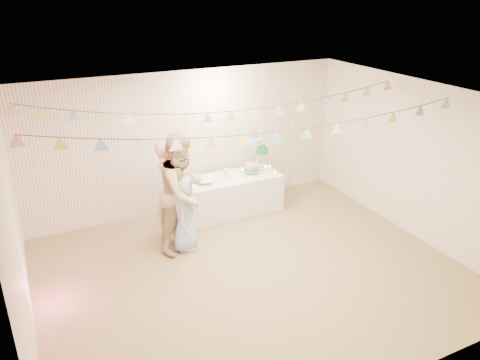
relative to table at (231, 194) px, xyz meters
name	(u,v)px	position (x,y,z in m)	size (l,w,h in m)	color
floor	(252,272)	(-0.58, -1.97, -0.35)	(6.00, 6.00, 0.00)	olive
ceiling	(254,100)	(-0.58, -1.97, 2.25)	(6.00, 6.00, 0.00)	silver
back_wall	(189,142)	(-0.58, 0.53, 0.95)	(6.00, 6.00, 0.00)	white
front_wall	(375,291)	(-0.58, -4.47, 0.95)	(6.00, 6.00, 0.00)	white
left_wall	(15,241)	(-3.58, -1.97, 0.95)	(5.00, 5.00, 0.00)	white
right_wall	(414,160)	(2.42, -1.97, 0.95)	(5.00, 5.00, 0.00)	white
table	(231,194)	(0.00, 0.00, 0.00)	(1.85, 0.74, 0.70)	silver
cake_stand	(256,152)	(0.55, 0.05, 0.74)	(0.61, 0.36, 0.68)	silver
cake_bottom	(251,167)	(0.40, -0.01, 0.49)	(0.31, 0.31, 0.15)	teal
cake_middle	(263,148)	(0.73, 0.14, 0.76)	(0.27, 0.27, 0.22)	#1B7E35
cake_top_tier	(254,138)	(0.49, 0.02, 1.03)	(0.25, 0.25, 0.19)	#51D0FF
platter	(205,180)	(-0.53, -0.05, 0.41)	(0.31, 0.31, 0.02)	white
posy	(226,170)	(-0.07, 0.05, 0.49)	(0.15, 0.15, 0.17)	white
person_adult_a	(170,191)	(-1.30, -0.46, 0.51)	(0.62, 0.41, 1.71)	#FEA585
person_adult_b	(183,192)	(-1.20, -0.81, 0.62)	(0.94, 0.73, 1.93)	tan
person_child	(184,214)	(-1.23, -0.88, 0.28)	(0.61, 0.40, 1.25)	#8FA7CB
bunting_back	(219,101)	(-0.58, -0.87, 2.00)	(5.60, 1.10, 0.40)	pink
bunting_front	(261,125)	(-0.58, -2.17, 1.97)	(5.60, 0.90, 0.36)	#72A5E5
tealight_0	(193,187)	(-0.80, -0.15, 0.36)	(0.04, 0.04, 0.03)	#FFD88C
tealight_1	(209,176)	(-0.35, 0.18, 0.36)	(0.04, 0.04, 0.03)	#FFD88C
tealight_2	(241,180)	(0.10, -0.22, 0.36)	(0.04, 0.04, 0.03)	#FFD88C
tealight_3	(243,169)	(0.35, 0.22, 0.36)	(0.04, 0.04, 0.03)	#FFD88C
tealight_4	(275,172)	(0.82, -0.18, 0.36)	(0.04, 0.04, 0.03)	#FFD88C
tealight_5	(270,166)	(0.90, 0.15, 0.36)	(0.04, 0.04, 0.03)	#FFD88C
tealight_6	(266,167)	(0.82, 0.16, 0.36)	(0.04, 0.04, 0.03)	#FFD88C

